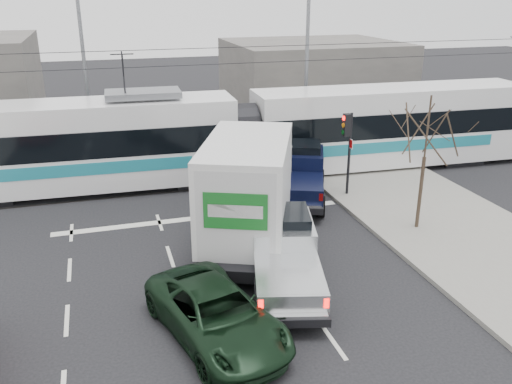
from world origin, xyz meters
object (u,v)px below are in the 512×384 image
object	(u,v)px
traffic_signal	(348,137)
tram	(243,134)
street_lamp_far	(80,61)
box_truck	(250,190)
silver_pickup	(284,251)
bare_tree	(427,133)
green_car	(216,314)
navy_pickup	(300,173)
street_lamp_near	(304,58)

from	to	relation	value
traffic_signal	tram	distance (m)	5.29
tram	street_lamp_far	bearing A→B (deg)	143.86
street_lamp_far	box_truck	bearing A→B (deg)	-66.47
street_lamp_far	box_truck	world-z (taller)	street_lamp_far
tram	silver_pickup	world-z (taller)	tram
bare_tree	green_car	xyz separation A→B (m)	(-8.76, -4.44, -3.10)
tram	green_car	size ratio (longest dim) A/B	5.88
street_lamp_far	bare_tree	bearing A→B (deg)	-48.88
bare_tree	street_lamp_far	distance (m)	17.97
navy_pickup	box_truck	bearing A→B (deg)	-110.34
box_truck	navy_pickup	distance (m)	4.92
traffic_signal	navy_pickup	bearing A→B (deg)	164.73
box_truck	green_car	bearing A→B (deg)	-91.44
traffic_signal	navy_pickup	world-z (taller)	traffic_signal
street_lamp_near	street_lamp_far	world-z (taller)	same
traffic_signal	box_truck	distance (m)	6.07
street_lamp_near	traffic_signal	bearing A→B (deg)	-96.41
silver_pickup	green_car	size ratio (longest dim) A/B	1.19
street_lamp_near	navy_pickup	bearing A→B (deg)	-111.43
traffic_signal	street_lamp_near	distance (m)	7.91
bare_tree	silver_pickup	xyz separation A→B (m)	(-6.10, -2.14, -2.77)
box_truck	green_car	distance (m)	6.05
street_lamp_far	silver_pickup	distance (m)	17.14
silver_pickup	navy_pickup	world-z (taller)	navy_pickup
box_truck	traffic_signal	bearing A→B (deg)	53.32
bare_tree	street_lamp_near	size ratio (longest dim) A/B	0.56
tram	street_lamp_near	bearing A→B (deg)	41.71
traffic_signal	street_lamp_near	bearing A→B (deg)	83.59
bare_tree	tram	xyz separation A→B (m)	(-4.68, 7.88, -1.67)
bare_tree	green_car	distance (m)	10.30
traffic_signal	silver_pickup	bearing A→B (deg)	-128.98
tram	green_car	world-z (taller)	tram
silver_pickup	bare_tree	bearing A→B (deg)	33.95
bare_tree	box_truck	distance (m)	6.65
street_lamp_near	tram	distance (m)	6.43
silver_pickup	green_car	bearing A→B (deg)	-124.75
street_lamp_near	navy_pickup	world-z (taller)	street_lamp_near
navy_pickup	green_car	world-z (taller)	navy_pickup
street_lamp_far	tram	bearing A→B (deg)	-38.34
navy_pickup	green_car	size ratio (longest dim) A/B	1.15
bare_tree	navy_pickup	size ratio (longest dim) A/B	0.87
street_lamp_far	box_truck	xyz separation A→B (m)	(5.46, -12.55, -3.16)
tram	silver_pickup	bearing A→B (deg)	-95.88
silver_pickup	box_truck	size ratio (longest dim) A/B	0.71
silver_pickup	street_lamp_near	bearing A→B (deg)	81.50
box_truck	navy_pickup	size ratio (longest dim) A/B	1.45
tram	navy_pickup	size ratio (longest dim) A/B	5.14
traffic_signal	street_lamp_far	bearing A→B (deg)	138.28
bare_tree	tram	world-z (taller)	tram
bare_tree	street_lamp_near	distance (m)	11.58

